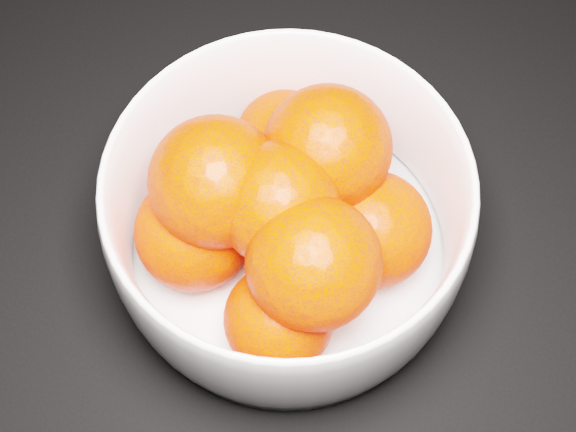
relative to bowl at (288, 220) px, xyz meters
The scene contains 3 objects.
ground 0.09m from the bowl, 105.08° to the right, with size 3.00×3.00×0.00m, color black.
bowl is the anchor object (origin of this frame).
orange_pile 0.02m from the bowl, 112.91° to the right, with size 0.16×0.16×0.11m.
Camera 1 is at (0.16, -0.09, 0.49)m, focal length 50.00 mm.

